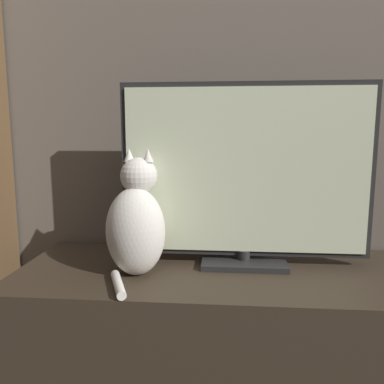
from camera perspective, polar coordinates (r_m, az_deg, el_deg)
name	(u,v)px	position (r m, az deg, el deg)	size (l,w,h in m)	color
wall_back	(236,61)	(1.58, 6.67, 19.27)	(4.80, 0.05, 2.60)	#60564C
tv_stand	(233,344)	(1.44, 6.34, -22.00)	(1.50, 0.54, 0.55)	#33281E
tv	(245,176)	(1.31, 8.14, 2.36)	(0.87, 0.18, 0.64)	black
cat	(137,224)	(1.25, -8.44, -4.79)	(0.23, 0.32, 0.42)	silver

